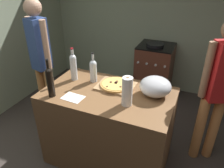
# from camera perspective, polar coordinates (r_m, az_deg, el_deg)

# --- Properties ---
(ground_plane) EXTENTS (4.40, 3.33, 0.02)m
(ground_plane) POSITION_cam_1_polar(r_m,az_deg,el_deg) (3.27, 3.30, -10.89)
(ground_plane) COLOR #3F3833
(kitchen_wall_rear) EXTENTS (4.40, 0.10, 2.60)m
(kitchen_wall_rear) POSITION_cam_1_polar(r_m,az_deg,el_deg) (3.97, 11.27, 16.95)
(kitchen_wall_rear) COLOR #99A889
(kitchen_wall_rear) RESTS_ON ground_plane
(kitchen_wall_left) EXTENTS (0.10, 3.33, 2.60)m
(kitchen_wall_left) POSITION_cam_1_polar(r_m,az_deg,el_deg) (3.74, -26.35, 13.92)
(kitchen_wall_left) COLOR #99A889
(kitchen_wall_left) RESTS_ON ground_plane
(counter) EXTENTS (1.35, 0.79, 0.91)m
(counter) POSITION_cam_1_polar(r_m,az_deg,el_deg) (2.52, -0.91, -11.20)
(counter) COLOR brown
(counter) RESTS_ON ground_plane
(cutting_board) EXTENTS (0.40, 0.32, 0.02)m
(cutting_board) POSITION_cam_1_polar(r_m,az_deg,el_deg) (2.35, 1.02, -0.52)
(cutting_board) COLOR tan
(cutting_board) RESTS_ON counter
(pizza) EXTENTS (0.34, 0.34, 0.03)m
(pizza) POSITION_cam_1_polar(r_m,az_deg,el_deg) (2.34, 1.03, -0.07)
(pizza) COLOR tan
(pizza) RESTS_ON cutting_board
(mixing_bowl) EXTENTS (0.32, 0.32, 0.19)m
(mixing_bowl) POSITION_cam_1_polar(r_m,az_deg,el_deg) (2.21, 11.34, -0.64)
(mixing_bowl) COLOR #B2B2B7
(mixing_bowl) RESTS_ON counter
(paper_towel_roll) EXTENTS (0.10, 0.10, 0.29)m
(paper_towel_roll) POSITION_cam_1_polar(r_m,az_deg,el_deg) (1.99, 4.01, -1.98)
(paper_towel_roll) COLOR white
(paper_towel_roll) RESTS_ON counter
(wine_bottle_dark) EXTENTS (0.07, 0.07, 0.40)m
(wine_bottle_dark) POSITION_cam_1_polar(r_m,az_deg,el_deg) (2.20, -15.99, 0.78)
(wine_bottle_dark) COLOR black
(wine_bottle_dark) RESTS_ON counter
(wine_bottle_green) EXTENTS (0.08, 0.08, 0.34)m
(wine_bottle_green) POSITION_cam_1_polar(r_m,az_deg,el_deg) (2.42, -4.96, 3.74)
(wine_bottle_green) COLOR silver
(wine_bottle_green) RESTS_ON counter
(wine_bottle_clear) EXTENTS (0.08, 0.08, 0.38)m
(wine_bottle_clear) POSITION_cam_1_polar(r_m,az_deg,el_deg) (2.48, -10.13, 4.73)
(wine_bottle_clear) COLOR silver
(wine_bottle_clear) RESTS_ON counter
(recipe_sheet) EXTENTS (0.22, 0.16, 0.00)m
(recipe_sheet) POSITION_cam_1_polar(r_m,az_deg,el_deg) (2.20, -10.24, -3.53)
(recipe_sheet) COLOR white
(recipe_sheet) RESTS_ON counter
(stove) EXTENTS (0.57, 0.58, 0.97)m
(stove) POSITION_cam_1_polar(r_m,az_deg,el_deg) (3.82, 10.99, 3.37)
(stove) COLOR brown
(stove) RESTS_ON ground_plane
(person_in_stripes) EXTENTS (0.36, 0.25, 1.75)m
(person_in_stripes) POSITION_cam_1_polar(r_m,az_deg,el_deg) (2.99, -18.16, 6.53)
(person_in_stripes) COLOR #D88C4C
(person_in_stripes) RESTS_ON ground_plane
(person_in_red) EXTENTS (0.35, 0.27, 1.67)m
(person_in_red) POSITION_cam_1_polar(r_m,az_deg,el_deg) (2.50, 25.95, -0.93)
(person_in_red) COLOR #D88C4C
(person_in_red) RESTS_ON ground_plane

